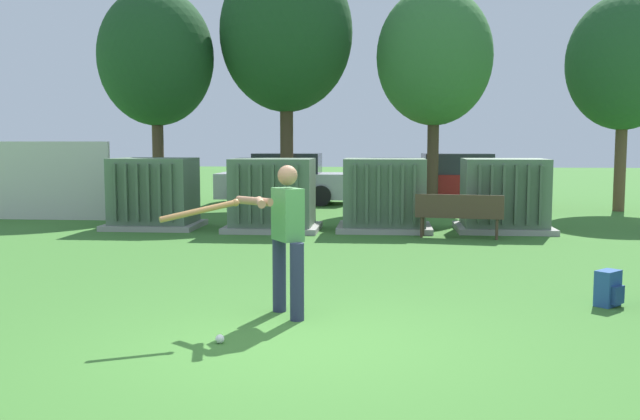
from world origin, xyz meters
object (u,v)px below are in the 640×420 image
object	(u,v)px
parked_car_leftmost	(284,180)
parked_car_left_of_center	(453,181)
transformer_mid_east	(385,196)
sports_ball	(220,339)
transformer_west	(154,194)
backpack	(609,289)
transformer_mid_west	(273,196)
transformer_east	(504,196)
batter	(283,232)
park_bench	(459,213)

from	to	relation	value
parked_car_leftmost	parked_car_left_of_center	xyz separation A→B (m)	(5.38, 0.08, 0.00)
transformer_mid_east	sports_ball	xyz separation A→B (m)	(-1.62, -9.14, -0.74)
transformer_west	sports_ball	xyz separation A→B (m)	(3.70, -9.10, -0.74)
sports_ball	backpack	size ratio (longest dim) A/B	0.20
transformer_mid_west	parked_car_leftmost	xyz separation A→B (m)	(-0.73, 6.85, -0.04)
backpack	sports_ball	bearing A→B (deg)	-155.25
transformer_east	parked_car_left_of_center	bearing A→B (deg)	94.46
batter	parked_car_leftmost	bearing A→B (deg)	98.16
sports_ball	parked_car_left_of_center	xyz separation A→B (m)	(3.76, 15.84, 0.71)
park_bench	backpack	distance (m)	6.07
parked_car_left_of_center	transformer_west	bearing A→B (deg)	-137.94
transformer_mid_west	park_bench	world-z (taller)	transformer_mid_west
parked_car_leftmost	transformer_east	bearing A→B (deg)	-47.82
park_bench	transformer_mid_west	bearing A→B (deg)	166.88
backpack	parked_car_leftmost	xyz separation A→B (m)	(-5.98, 13.74, 0.54)
transformer_west	sports_ball	world-z (taller)	transformer_west
transformer_east	parked_car_left_of_center	xyz separation A→B (m)	(-0.51, 6.59, -0.04)
transformer_mid_east	park_bench	distance (m)	1.96
transformer_mid_west	sports_ball	bearing A→B (deg)	-84.30
sports_ball	transformer_mid_west	bearing A→B (deg)	95.70
transformer_mid_east	sports_ball	size ratio (longest dim) A/B	23.33
transformer_west	transformer_east	world-z (taller)	same
park_bench	parked_car_leftmost	bearing A→B (deg)	121.52
transformer_east	backpack	bearing A→B (deg)	-89.29
batter	transformer_east	bearing A→B (deg)	64.88
batter	transformer_west	bearing A→B (deg)	117.73
transformer_west	backpack	xyz separation A→B (m)	(8.07, -7.08, -0.57)
park_bench	batter	distance (m)	7.34
transformer_west	park_bench	world-z (taller)	transformer_west
sports_ball	parked_car_leftmost	bearing A→B (deg)	95.86
transformer_mid_east	backpack	bearing A→B (deg)	-68.91
park_bench	backpack	size ratio (longest dim) A/B	4.18
park_bench	sports_ball	world-z (taller)	park_bench
transformer_mid_east	sports_ball	world-z (taller)	transformer_mid_east
parked_car_left_of_center	transformer_east	bearing A→B (deg)	-85.54
transformer_mid_west	backpack	size ratio (longest dim) A/B	4.77
sports_ball	parked_car_left_of_center	distance (m)	16.29
park_bench	backpack	xyz separation A→B (m)	(1.20, -5.94, -0.32)
transformer_mid_east	parked_car_left_of_center	size ratio (longest dim) A/B	0.49
transformer_east	park_bench	size ratio (longest dim) A/B	1.14
transformer_mid_west	parked_car_left_of_center	size ratio (longest dim) A/B	0.49
batter	transformer_mid_east	bearing A→B (deg)	81.86
transformer_mid_west	batter	size ratio (longest dim) A/B	1.21
transformer_west	transformer_mid_east	distance (m)	5.32
park_bench	parked_car_left_of_center	size ratio (longest dim) A/B	0.43
transformer_mid_west	batter	distance (m)	7.88
transformer_mid_east	parked_car_leftmost	world-z (taller)	same
transformer_east	parked_car_leftmost	bearing A→B (deg)	132.18
park_bench	parked_car_leftmost	xyz separation A→B (m)	(-4.78, 7.80, 0.22)
transformer_mid_east	batter	world-z (taller)	batter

